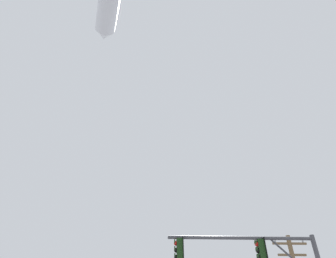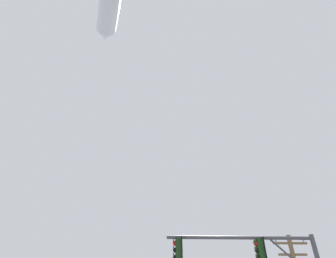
{
  "view_description": "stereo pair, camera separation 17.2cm",
  "coord_description": "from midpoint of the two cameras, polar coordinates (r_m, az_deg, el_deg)",
  "views": [
    {
      "loc": [
        -0.15,
        -4.98,
        1.67
      ],
      "look_at": [
        0.36,
        13.6,
        15.61
      ],
      "focal_mm": 32.76,
      "sensor_mm": 36.0,
      "label": 1
    },
    {
      "loc": [
        0.02,
        -4.99,
        1.67
      ],
      "look_at": [
        0.36,
        13.6,
        15.61
      ],
      "focal_mm": 32.76,
      "sensor_mm": 36.0,
      "label": 2
    }
  ],
  "objects": []
}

